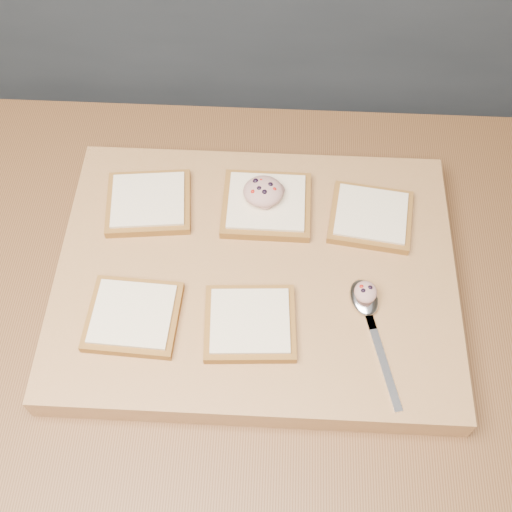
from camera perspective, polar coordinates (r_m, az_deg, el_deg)
The scene contains 11 objects.
ground at distance 1.71m, azimuth 1.36°, elevation -19.69°, with size 4.00×4.00×0.00m, color #515459.
island_counter at distance 1.27m, azimuth 1.79°, elevation -15.23°, with size 2.00×0.80×0.90m.
cutting_board at distance 0.87m, azimuth 0.00°, elevation -1.77°, with size 0.53×0.40×0.04m, color tan.
bread_far_left at distance 0.91m, azimuth -9.52°, elevation 4.73°, with size 0.13×0.12×0.02m.
bread_far_center at distance 0.90m, azimuth 0.93°, elevation 4.60°, with size 0.12×0.11×0.02m.
bread_far_right at distance 0.90m, azimuth 10.16°, elevation 3.49°, with size 0.12×0.11×0.02m.
bread_near_left at distance 0.82m, azimuth -10.86°, elevation -5.26°, with size 0.12×0.11×0.02m.
bread_near_center at distance 0.80m, azimuth -0.53°, elevation -5.96°, with size 0.12×0.11×0.02m.
tuna_salad_dollop at distance 0.88m, azimuth 0.65°, elevation 5.79°, with size 0.06×0.05×0.03m.
spoon at distance 0.82m, azimuth 9.81°, elevation -4.45°, with size 0.06×0.18×0.01m.
spoon_salad at distance 0.82m, azimuth 9.72°, elevation -3.16°, with size 0.03×0.03×0.02m.
Camera 1 is at (-0.02, -0.37, 1.67)m, focal length 45.00 mm.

